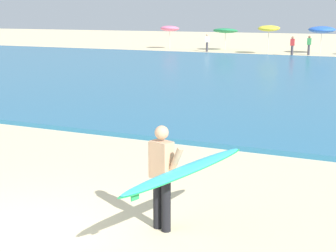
{
  "coord_description": "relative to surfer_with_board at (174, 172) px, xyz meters",
  "views": [
    {
      "loc": [
        5.03,
        -5.28,
        3.43
      ],
      "look_at": [
        0.95,
        3.93,
        1.1
      ],
      "focal_mm": 52.49,
      "sensor_mm": 36.0,
      "label": 1
    }
  ],
  "objects": [
    {
      "name": "beachgoer_near_row_left",
      "position": [
        -11.97,
        35.48,
        -0.19
      ],
      "size": [
        0.32,
        0.2,
        1.58
      ],
      "color": "#383842",
      "rests_on": "ground"
    },
    {
      "name": "beachgoer_near_row_right",
      "position": [
        -3.09,
        35.51,
        -0.19
      ],
      "size": [
        0.32,
        0.2,
        1.58
      ],
      "color": "#383842",
      "rests_on": "ground"
    },
    {
      "name": "surfer_with_board",
      "position": [
        0.0,
        0.0,
        0.0
      ],
      "size": [
        1.35,
        2.68,
        1.73
      ],
      "color": "black",
      "rests_on": "ground"
    },
    {
      "name": "beach_umbrella_1",
      "position": [
        -10.96,
        37.64,
        0.77
      ],
      "size": [
        2.3,
        2.32,
        2.11
      ],
      "color": "beige",
      "rests_on": "ground"
    },
    {
      "name": "sea",
      "position": [
        -2.18,
        19.06,
        -0.96
      ],
      "size": [
        120.0,
        28.0,
        0.14
      ],
      "primitive_type": "cube",
      "color": "teal",
      "rests_on": "ground"
    },
    {
      "name": "ground_plane",
      "position": [
        -2.18,
        -1.35,
        -1.03
      ],
      "size": [
        160.0,
        160.0,
        0.0
      ],
      "primitive_type": "plane",
      "color": "beige"
    },
    {
      "name": "beach_umbrella_0",
      "position": [
        -16.51,
        37.49,
        0.9
      ],
      "size": [
        1.83,
        1.86,
        2.26
      ],
      "color": "beige",
      "rests_on": "ground"
    },
    {
      "name": "beach_umbrella_2",
      "position": [
        -6.35,
        34.96,
        1.11
      ],
      "size": [
        1.82,
        1.84,
        2.42
      ],
      "color": "beige",
      "rests_on": "ground"
    },
    {
      "name": "beachgoer_near_row_mid",
      "position": [
        -4.17,
        33.97,
        -0.19
      ],
      "size": [
        0.32,
        0.2,
        1.58
      ],
      "color": "#383842",
      "rests_on": "ground"
    },
    {
      "name": "beach_umbrella_3",
      "position": [
        -2.37,
        37.35,
        0.98
      ],
      "size": [
        2.23,
        2.24,
        2.34
      ],
      "color": "beige",
      "rests_on": "ground"
    }
  ]
}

